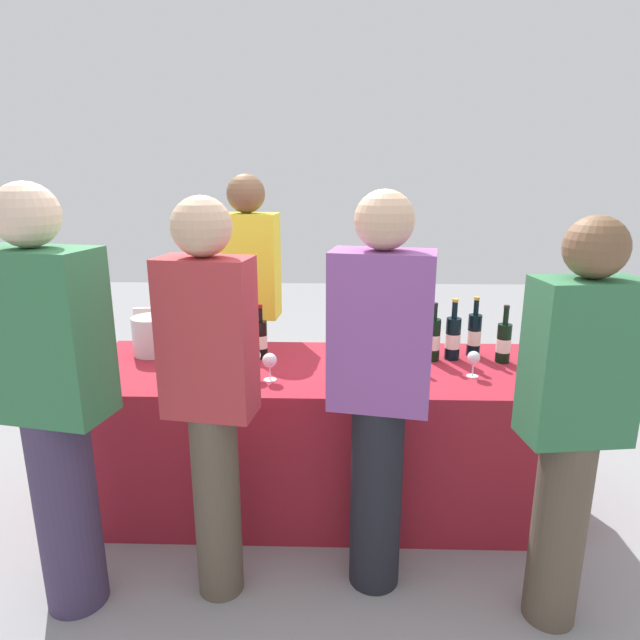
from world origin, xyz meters
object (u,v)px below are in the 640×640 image
(wine_bottle_0, at_px, (177,340))
(ice_bucket, at_px, (153,335))
(guest_0, at_px, (51,396))
(wine_glass_0, at_px, (197,357))
(server_pouring, at_px, (250,300))
(wine_bottle_1, at_px, (261,339))
(wine_glass_1, at_px, (254,356))
(wine_bottle_3, at_px, (433,339))
(wine_glass_2, at_px, (270,361))
(wine_bottle_5, at_px, (474,334))
(wine_bottle_6, at_px, (504,342))
(guest_3, at_px, (573,417))
(wine_bottle_2, at_px, (405,342))
(wine_glass_3, at_px, (342,359))
(guest_1, at_px, (211,389))
(guest_2, at_px, (379,385))
(wine_bottle_4, at_px, (453,338))
(wine_glass_4, at_px, (474,359))
(menu_board, at_px, (183,365))

(wine_bottle_0, height_order, ice_bucket, wine_bottle_0)
(guest_0, bearing_deg, wine_glass_0, 68.80)
(server_pouring, bearing_deg, wine_bottle_0, 68.37)
(wine_bottle_1, distance_m, wine_glass_1, 0.30)
(wine_bottle_0, distance_m, wine_glass_0, 0.30)
(wine_bottle_3, height_order, wine_glass_2, wine_bottle_3)
(wine_bottle_0, relative_size, wine_glass_0, 2.20)
(wine_bottle_0, bearing_deg, wine_glass_0, -55.31)
(wine_glass_0, bearing_deg, wine_bottle_5, 13.59)
(wine_bottle_3, height_order, wine_glass_0, wine_bottle_3)
(wine_bottle_6, relative_size, guest_3, 0.19)
(wine_bottle_2, relative_size, wine_bottle_6, 1.02)
(wine_bottle_1, xyz_separation_m, wine_bottle_3, (0.92, -0.02, 0.01))
(wine_glass_3, distance_m, guest_3, 1.07)
(guest_1, bearing_deg, wine_glass_1, 89.24)
(wine_bottle_2, height_order, wine_glass_3, wine_bottle_2)
(wine_glass_3, bearing_deg, wine_bottle_0, 164.51)
(wine_glass_1, height_order, guest_1, guest_1)
(wine_bottle_1, bearing_deg, guest_2, -52.28)
(wine_bottle_2, bearing_deg, wine_bottle_5, 16.88)
(wine_bottle_5, relative_size, guest_3, 0.20)
(wine_bottle_2, distance_m, wine_bottle_4, 0.27)
(wine_glass_2, xyz_separation_m, guest_2, (0.49, -0.42, 0.05))
(wine_bottle_4, xyz_separation_m, guest_3, (0.25, -0.94, -0.01))
(wine_bottle_2, bearing_deg, wine_glass_1, -162.05)
(wine_bottle_0, height_order, wine_glass_3, wine_bottle_0)
(wine_glass_2, distance_m, guest_1, 0.52)
(wine_glass_0, relative_size, wine_glass_4, 1.05)
(wine_bottle_5, relative_size, wine_bottle_6, 1.07)
(wine_bottle_5, height_order, wine_glass_4, wine_bottle_5)
(wine_bottle_3, bearing_deg, guest_3, -68.97)
(guest_3, bearing_deg, wine_bottle_5, 89.83)
(wine_glass_0, distance_m, ice_bucket, 0.46)
(guest_1, height_order, menu_board, guest_1)
(guest_1, bearing_deg, server_pouring, 101.37)
(server_pouring, bearing_deg, wine_bottle_5, 165.51)
(guest_1, bearing_deg, guest_3, 4.18)
(wine_bottle_4, xyz_separation_m, ice_bucket, (-1.63, 0.04, -0.01))
(wine_bottle_1, distance_m, wine_bottle_5, 1.16)
(wine_bottle_5, bearing_deg, guest_3, -83.29)
(wine_bottle_4, distance_m, guest_1, 1.39)
(menu_board, bearing_deg, wine_bottle_6, -32.71)
(guest_2, bearing_deg, guest_1, -163.16)
(wine_bottle_0, relative_size, wine_bottle_6, 0.97)
(wine_glass_0, distance_m, wine_glass_3, 0.71)
(wine_bottle_3, relative_size, guest_3, 0.20)
(wine_bottle_0, height_order, wine_bottle_4, wine_bottle_4)
(wine_bottle_1, bearing_deg, wine_bottle_3, -0.99)
(wine_bottle_6, xyz_separation_m, wine_glass_4, (-0.21, -0.22, -0.02))
(wine_bottle_4, bearing_deg, wine_glass_1, -163.41)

